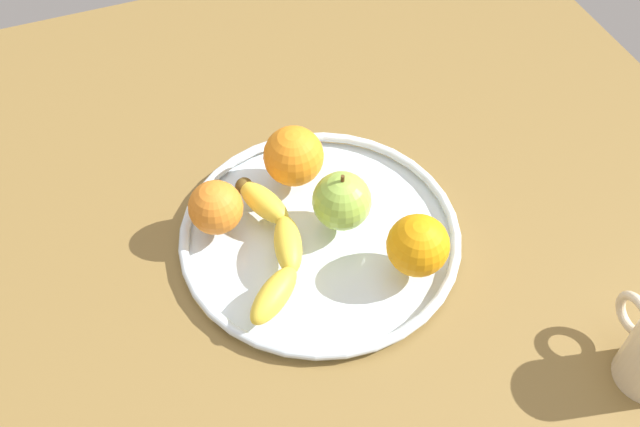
{
  "coord_description": "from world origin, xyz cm",
  "views": [
    {
      "loc": [
        -47.86,
        18.21,
        67.59
      ],
      "look_at": [
        0.0,
        0.0,
        4.8
      ],
      "focal_mm": 40.19,
      "sensor_mm": 36.0,
      "label": 1
    }
  ],
  "objects": [
    {
      "name": "ground_plane",
      "position": [
        0.0,
        0.0,
        -2.0
      ],
      "size": [
        111.2,
        111.2,
        4.0
      ],
      "primitive_type": "cube",
      "color": "olive"
    },
    {
      "name": "fruit_bowl",
      "position": [
        0.0,
        0.0,
        0.92
      ],
      "size": [
        33.05,
        33.05,
        1.8
      ],
      "color": "silver",
      "rests_on": "ground_plane"
    },
    {
      "name": "banana",
      "position": [
        -1.09,
        5.97,
        3.36
      ],
      "size": [
        21.02,
        10.12,
        3.12
      ],
      "rotation": [
        0.0,
        0.0,
        -0.23
      ],
      "color": "yellow",
      "rests_on": "fruit_bowl"
    },
    {
      "name": "apple",
      "position": [
        0.52,
        -2.87,
        5.24
      ],
      "size": [
        6.87,
        6.87,
        7.67
      ],
      "color": "#91B944",
      "rests_on": "fruit_bowl"
    },
    {
      "name": "orange_center",
      "position": [
        4.93,
        10.83,
        4.96
      ],
      "size": [
        6.31,
        6.31,
        6.31
      ],
      "primitive_type": "sphere",
      "color": "orange",
      "rests_on": "fruit_bowl"
    },
    {
      "name": "orange_back_right",
      "position": [
        -8.33,
        -8.21,
        5.28
      ],
      "size": [
        6.96,
        6.96,
        6.96
      ],
      "primitive_type": "sphere",
      "color": "orange",
      "rests_on": "fruit_bowl"
    },
    {
      "name": "orange_front_left",
      "position": [
        8.93,
        -0.5,
        5.47
      ],
      "size": [
        7.34,
        7.34,
        7.34
      ],
      "primitive_type": "sphere",
      "color": "orange",
      "rests_on": "fruit_bowl"
    }
  ]
}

